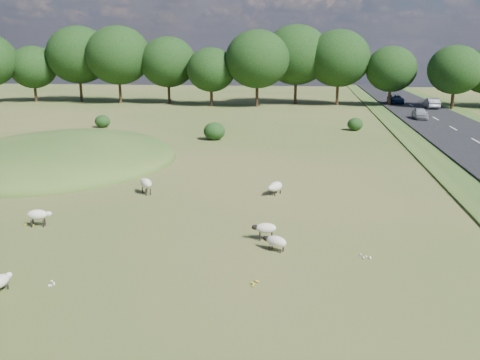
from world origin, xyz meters
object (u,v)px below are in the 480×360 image
(sheep_2, at_px, (38,215))
(sheep_5, at_px, (146,183))
(car_2, at_px, (432,103))
(car_3, at_px, (420,113))
(sheep_0, at_px, (276,241))
(sheep_1, at_px, (275,187))
(sheep_4, at_px, (0,281))
(sheep_3, at_px, (265,228))
(car_5, at_px, (396,99))

(sheep_2, distance_m, sheep_5, 6.95)
(sheep_5, bearing_deg, car_2, -64.45)
(car_3, bearing_deg, sheep_0, -107.51)
(sheep_1, distance_m, sheep_4, 15.92)
(sheep_1, relative_size, sheep_2, 1.14)
(sheep_1, relative_size, car_2, 0.31)
(sheep_2, relative_size, sheep_3, 1.08)
(car_2, distance_m, car_3, 12.80)
(sheep_4, bearing_deg, sheep_1, -20.91)
(sheep_3, bearing_deg, car_5, -107.67)
(sheep_0, distance_m, sheep_1, 8.65)
(sheep_4, distance_m, sheep_5, 12.84)
(sheep_5, relative_size, car_2, 0.29)
(car_5, bearing_deg, car_2, -60.13)
(sheep_2, bearing_deg, sheep_1, 22.69)
(car_3, bearing_deg, sheep_4, -115.04)
(sheep_4, height_order, sheep_5, sheep_5)
(sheep_5, relative_size, car_5, 0.27)
(sheep_3, relative_size, car_2, 0.25)
(sheep_3, bearing_deg, sheep_1, -93.94)
(sheep_2, relative_size, car_2, 0.27)
(sheep_4, height_order, car_3, car_3)
(sheep_0, relative_size, car_5, 0.25)
(sheep_0, bearing_deg, sheep_1, -57.50)
(sheep_4, bearing_deg, car_2, -13.18)
(sheep_2, distance_m, car_2, 60.81)
(sheep_0, relative_size, car_2, 0.26)
(sheep_0, distance_m, sheep_3, 1.29)
(sheep_2, distance_m, sheep_3, 10.45)
(sheep_5, bearing_deg, sheep_0, -171.48)
(sheep_2, bearing_deg, car_2, 50.75)
(sheep_3, distance_m, car_5, 62.46)
(sheep_4, height_order, car_2, car_2)
(sheep_4, bearing_deg, car_5, -8.21)
(sheep_1, xyz_separation_m, car_3, (14.23, 34.54, 0.41))
(sheep_0, bearing_deg, sheep_2, 20.10)
(sheep_0, xyz_separation_m, sheep_3, (-0.52, 1.17, 0.14))
(car_2, relative_size, car_5, 0.96)
(sheep_0, distance_m, car_3, 45.27)
(car_2, relative_size, car_3, 1.17)
(sheep_2, distance_m, car_5, 65.21)
(sheep_5, distance_m, car_2, 53.86)
(sheep_2, bearing_deg, car_3, 47.97)
(sheep_0, relative_size, sheep_5, 0.90)
(car_3, bearing_deg, sheep_1, -112.39)
(sheep_4, relative_size, sheep_5, 0.86)
(sheep_3, height_order, car_3, car_3)
(car_3, bearing_deg, sheep_5, -121.23)
(car_2, bearing_deg, sheep_0, 72.54)
(sheep_0, xyz_separation_m, sheep_1, (-0.61, 8.63, 0.07))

